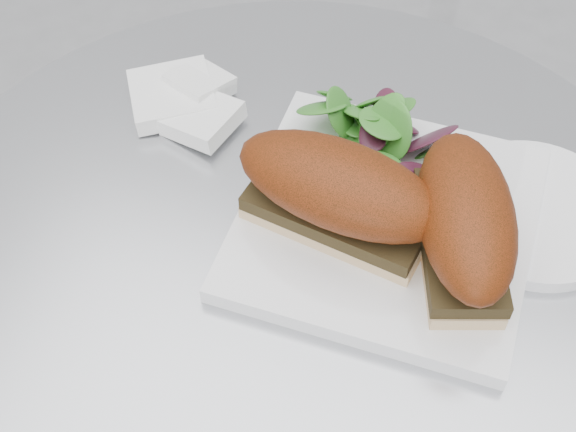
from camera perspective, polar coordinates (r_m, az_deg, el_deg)
name	(u,v)px	position (r m, az deg, el deg)	size (l,w,h in m)	color
table	(294,394)	(0.87, 0.44, -12.57)	(0.70, 0.70, 0.73)	#B4B6BB
plate	(386,222)	(0.68, 7.01, -0.40)	(0.24, 0.24, 0.02)	white
sandwich_left	(339,192)	(0.63, 3.63, 1.70)	(0.18, 0.10, 0.08)	beige
sandwich_right	(464,222)	(0.63, 12.42, -0.40)	(0.12, 0.18, 0.08)	beige
salad	(380,129)	(0.71, 6.58, 6.20)	(0.11, 0.11, 0.05)	#3E862C
napkin	(187,109)	(0.77, -7.17, 7.58)	(0.10, 0.10, 0.02)	white
saucer	(534,212)	(0.72, 17.11, 0.28)	(0.16, 0.16, 0.01)	white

